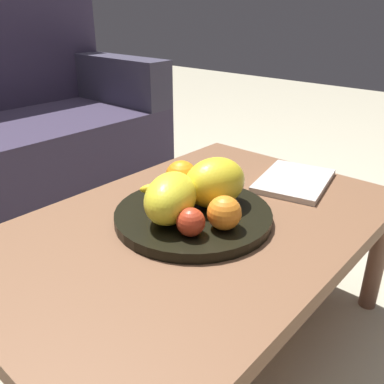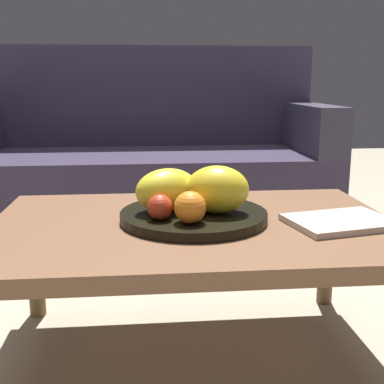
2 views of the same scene
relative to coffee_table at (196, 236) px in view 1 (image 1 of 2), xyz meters
name	(u,v)px [view 1 (image 1 of 2)]	position (x,y,z in m)	size (l,w,h in m)	color
ground_plane	(195,342)	(0.00, 0.00, -0.34)	(8.00, 8.00, 0.00)	#B3AB91
coffee_table	(196,236)	(0.00, 0.00, 0.00)	(1.02, 0.68, 0.38)	brown
fruit_bowl	(192,216)	(0.00, 0.01, 0.05)	(0.37, 0.37, 0.03)	black
melon_large_front	(215,182)	(0.06, -0.01, 0.13)	(0.16, 0.12, 0.12)	yellow
melon_smaller_beside	(171,198)	(-0.07, 0.02, 0.12)	(0.17, 0.11, 0.11)	yellow
orange_front	(181,176)	(0.06, 0.10, 0.11)	(0.08, 0.08, 0.08)	orange
orange_left	(166,189)	(-0.01, 0.09, 0.10)	(0.07, 0.07, 0.07)	orange
orange_right	(224,213)	(-0.02, -0.10, 0.10)	(0.08, 0.08, 0.08)	orange
apple_front	(191,222)	(-0.09, -0.06, 0.10)	(0.06, 0.06, 0.06)	#BB371D
banana_bunch	(174,195)	(-0.01, 0.06, 0.09)	(0.15, 0.12, 0.06)	yellow
magazine	(294,181)	(0.36, -0.06, 0.05)	(0.25, 0.18, 0.02)	beige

